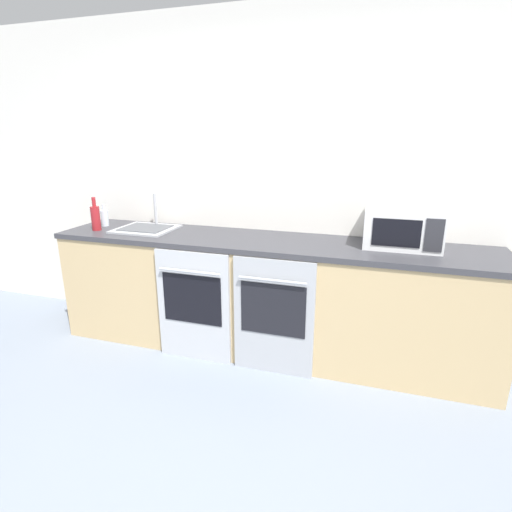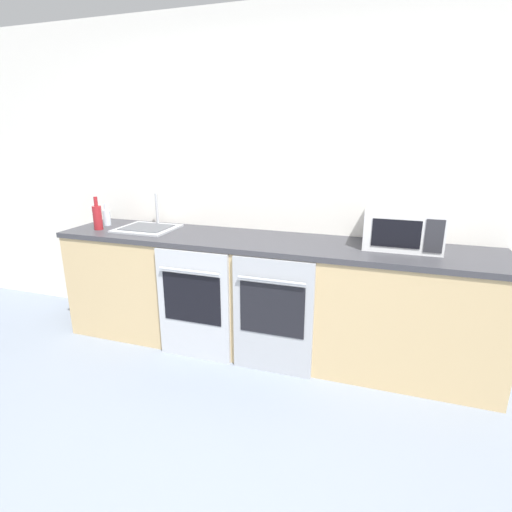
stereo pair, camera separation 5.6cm
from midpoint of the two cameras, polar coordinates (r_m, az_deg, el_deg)
wall_back at (r=3.27m, az=2.67°, el=10.45°), size 10.00×0.06×2.60m
counter_back at (r=3.16m, az=0.87°, el=-5.64°), size 3.36×0.65×0.91m
oven_left at (r=3.05m, az=-9.47°, el=-7.07°), size 0.58×0.06×0.86m
oven_right at (r=2.84m, az=1.91°, el=-8.68°), size 0.58×0.06×0.86m
microwave at (r=2.97m, az=19.72°, el=3.84°), size 0.51×0.37×0.27m
bottle_red at (r=3.57m, az=-22.36°, el=5.13°), size 0.07×0.07×0.27m
bottle_clear at (r=3.72m, az=-21.22°, el=5.15°), size 0.06×0.06×0.19m
sink at (r=3.47m, az=-15.87°, el=3.88°), size 0.46×0.42×0.28m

